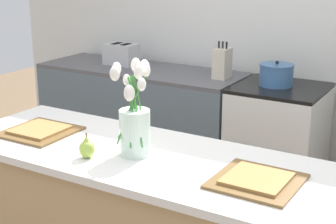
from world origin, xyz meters
name	(u,v)px	position (x,y,z in m)	size (l,w,h in m)	color
back_wall	(290,15)	(0.00, 2.00, 1.35)	(5.20, 0.08, 2.70)	silver
back_counter	(141,122)	(-1.06, 1.60, 0.45)	(1.68, 0.60, 0.91)	slate
stove_range	(277,148)	(0.10, 1.60, 0.45)	(0.60, 0.61, 0.91)	silver
flower_vase	(134,121)	(0.00, -0.03, 1.09)	(0.19, 0.19, 0.41)	silver
pear_figurine	(87,148)	(-0.16, -0.16, 0.99)	(0.07, 0.07, 0.11)	#9EBC47
plate_setting_left	(40,131)	(-0.56, -0.03, 0.95)	(0.32, 0.32, 0.02)	brown
plate_setting_right	(257,180)	(0.56, -0.03, 0.95)	(0.32, 0.32, 0.02)	brown
toaster	(121,54)	(-1.27, 1.64, 0.99)	(0.28, 0.18, 0.17)	#B7BABC
cooking_pot	(276,75)	(0.06, 1.61, 0.98)	(0.24, 0.24, 0.17)	#386093
knife_block	(222,63)	(-0.36, 1.62, 1.02)	(0.10, 0.14, 0.27)	beige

